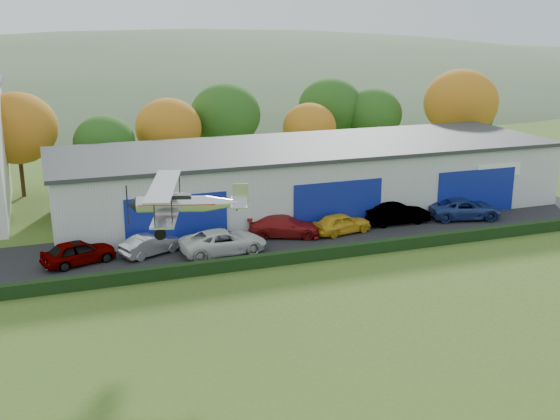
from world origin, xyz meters
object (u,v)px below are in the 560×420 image
object	(u,v)px
hangar	(308,177)
car_6	(465,209)
car_2	(224,242)
car_4	(342,223)
car_1	(151,244)
car_3	(285,226)
car_5	(397,213)
car_0	(78,252)
biplane	(182,202)

from	to	relation	value
hangar	car_6	world-z (taller)	hangar
car_2	car_6	distance (m)	19.85
hangar	car_2	bearing A→B (deg)	-137.74
hangar	car_2	world-z (taller)	hangar
car_4	car_6	world-z (taller)	car_6
car_1	hangar	bearing A→B (deg)	-87.05
car_1	car_6	xyz separation A→B (m)	(24.34, 0.19, 0.08)
car_2	car_3	size ratio (longest dim) A/B	1.10
hangar	car_3	bearing A→B (deg)	-123.78
car_2	car_4	world-z (taller)	car_2
car_5	car_2	bearing A→B (deg)	99.10
car_0	car_6	world-z (taller)	car_0
car_1	car_4	size ratio (longest dim) A/B	0.96
car_0	car_3	bearing A→B (deg)	-103.81
car_3	car_4	size ratio (longest dim) A/B	1.18
car_6	hangar	bearing A→B (deg)	68.77
car_2	car_3	distance (m)	5.46
car_0	biplane	world-z (taller)	biplane
car_1	car_5	world-z (taller)	car_5
biplane	car_2	bearing A→B (deg)	78.29
car_1	car_2	world-z (taller)	car_2
hangar	car_1	distance (m)	15.88
car_2	car_0	bearing A→B (deg)	79.03
hangar	car_0	bearing A→B (deg)	-158.15
car_3	car_4	bearing A→B (deg)	-77.17
car_6	biplane	xyz separation A→B (m)	(-24.06, -9.66, 5.17)
car_2	car_5	bearing A→B (deg)	-85.50
hangar	car_0	xyz separation A→B (m)	(-18.64, -7.47, -1.82)
car_4	hangar	bearing A→B (deg)	-12.65
hangar	car_1	world-z (taller)	hangar
car_5	biplane	bearing A→B (deg)	119.62
car_3	car_6	xyz separation A→B (m)	(14.72, -0.50, 0.02)
car_2	car_3	world-z (taller)	car_2
car_0	car_4	bearing A→B (deg)	-106.80
car_1	car_0	bearing A→B (deg)	68.46
car_3	car_5	bearing A→B (deg)	-67.05
hangar	car_3	world-z (taller)	hangar
car_0	biplane	distance (m)	11.67
car_1	car_5	distance (m)	18.73
car_0	car_1	size ratio (longest dim) A/B	1.09
car_2	car_4	size ratio (longest dim) A/B	1.31
car_6	car_5	bearing A→B (deg)	96.95
car_0	car_3	size ratio (longest dim) A/B	0.89
car_1	biplane	bearing A→B (deg)	157.32
car_0	car_1	xyz separation A→B (m)	(4.64, 0.23, -0.09)
car_2	hangar	bearing A→B (deg)	-51.82
hangar	car_5	size ratio (longest dim) A/B	8.12
car_1	car_6	distance (m)	24.34
car_6	biplane	bearing A→B (deg)	124.92
car_4	car_6	bearing A→B (deg)	-99.71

